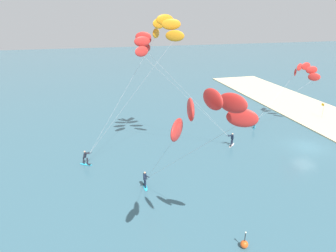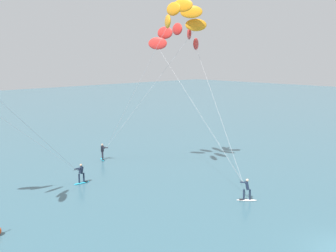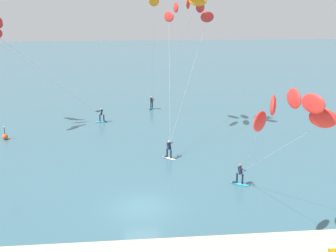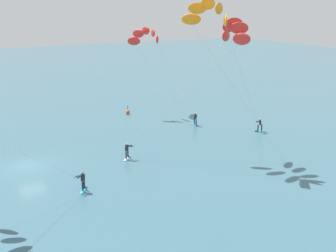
{
  "view_description": "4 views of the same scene",
  "coord_description": "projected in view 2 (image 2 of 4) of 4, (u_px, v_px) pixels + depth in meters",
  "views": [
    {
      "loc": [
        -27.29,
        25.09,
        15.5
      ],
      "look_at": [
        3.4,
        16.99,
        3.16
      ],
      "focal_mm": 31.15,
      "sensor_mm": 36.0,
      "label": 1
    },
    {
      "loc": [
        -22.09,
        -8.27,
        10.65
      ],
      "look_at": [
        2.75,
        17.35,
        4.6
      ],
      "focal_mm": 44.57,
      "sensor_mm": 36.0,
      "label": 2
    },
    {
      "loc": [
        -0.75,
        -26.07,
        13.54
      ],
      "look_at": [
        3.02,
        12.89,
        1.8
      ],
      "focal_mm": 45.52,
      "sensor_mm": 36.0,
      "label": 3
    },
    {
      "loc": [
        36.82,
        -5.16,
        14.59
      ],
      "look_at": [
        1.89,
        14.04,
        2.45
      ],
      "focal_mm": 42.03,
      "sensor_mm": 36.0,
      "label": 4
    }
  ],
  "objects": [
    {
      "name": "kitesurfer_downwind",
      "position": [
        179.0,
        21.0,
        35.75
      ],
      "size": [
        6.04,
        11.61,
        15.39
      ],
      "color": "#23ADD1",
      "rests_on": "ground"
    },
    {
      "name": "kitesurfer_mid_water",
      "position": [
        180.0,
        42.0,
        37.94
      ],
      "size": [
        6.43,
        12.36,
        13.59
      ],
      "color": "white",
      "rests_on": "ground"
    }
  ]
}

